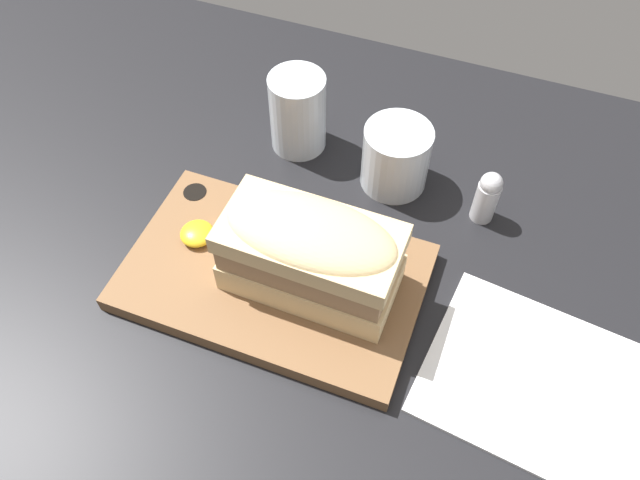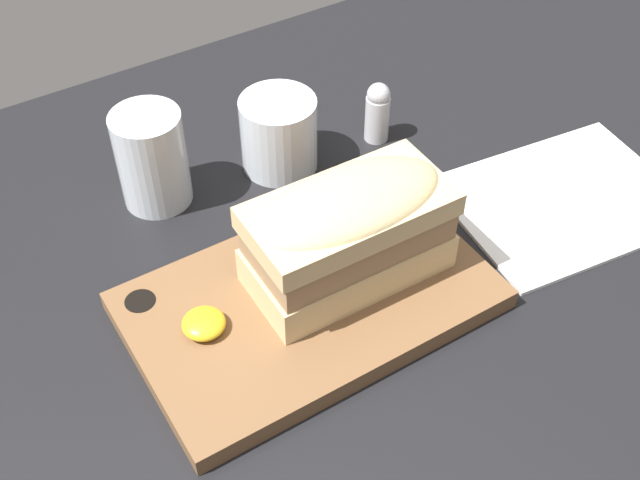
{
  "view_description": "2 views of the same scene",
  "coord_description": "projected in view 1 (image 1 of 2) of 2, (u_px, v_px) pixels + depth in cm",
  "views": [
    {
      "loc": [
        19.96,
        -27.79,
        56.46
      ],
      "look_at": [
        7.67,
        4.59,
        9.3
      ],
      "focal_mm": 35.0,
      "sensor_mm": 36.0,
      "label": 1
    },
    {
      "loc": [
        -19.19,
        -34.85,
        54.59
      ],
      "look_at": [
        4.34,
        2.93,
        9.57
      ],
      "focal_mm": 45.0,
      "sensor_mm": 36.0,
      "label": 2
    }
  ],
  "objects": [
    {
      "name": "serving_board",
      "position": [
        274.0,
        276.0,
        0.64
      ],
      "size": [
        29.91,
        18.48,
        1.89
      ],
      "color": "brown",
      "rests_on": "dining_table"
    },
    {
      "name": "salt_shaker",
      "position": [
        487.0,
        196.0,
        0.67
      ],
      "size": [
        2.54,
        2.54,
        6.69
      ],
      "color": "silver",
      "rests_on": "dining_table"
    },
    {
      "name": "sandwich",
      "position": [
        311.0,
        251.0,
        0.58
      ],
      "size": [
        16.86,
        8.62,
        9.62
      ],
      "rotation": [
        0.0,
        0.0,
        -0.01
      ],
      "color": "#DBBC84",
      "rests_on": "serving_board"
    },
    {
      "name": "mustard_dollop",
      "position": [
        197.0,
        233.0,
        0.65
      ],
      "size": [
        3.54,
        3.54,
        1.42
      ],
      "color": "gold",
      "rests_on": "serving_board"
    },
    {
      "name": "napkin",
      "position": [
        545.0,
        386.0,
        0.57
      ],
      "size": [
        23.47,
        19.01,
        0.4
      ],
      "rotation": [
        0.0,
        0.0,
        -0.12
      ],
      "color": "white",
      "rests_on": "dining_table"
    },
    {
      "name": "wine_glass",
      "position": [
        395.0,
        160.0,
        0.7
      ],
      "size": [
        7.61,
        7.61,
        7.69
      ],
      "color": "silver",
      "rests_on": "dining_table"
    },
    {
      "name": "water_glass",
      "position": [
        298.0,
        117.0,
        0.73
      ],
      "size": [
        6.6,
        6.6,
        9.71
      ],
      "color": "silver",
      "rests_on": "dining_table"
    },
    {
      "name": "dining_table",
      "position": [
        235.0,
        300.0,
        0.64
      ],
      "size": [
        149.77,
        90.22,
        2.0
      ],
      "color": "black",
      "rests_on": "ground"
    }
  ]
}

